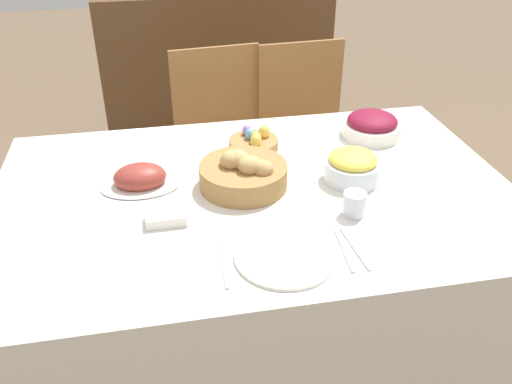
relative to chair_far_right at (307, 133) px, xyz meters
name	(u,v)px	position (x,y,z in m)	size (l,w,h in m)	color
ground_plane	(255,355)	(-0.42, -0.87, -0.50)	(12.00, 12.00, 0.00)	brown
dining_table	(255,281)	(-0.42, -0.87, -0.13)	(1.62, 1.06, 0.75)	silver
chair_far_right	(307,133)	(0.00, 0.00, 0.00)	(0.45, 0.45, 0.91)	olive
chair_far_center	(223,140)	(-0.41, 0.00, 0.00)	(0.46, 0.46, 0.91)	olive
sideboard	(216,70)	(-0.31, 1.02, -0.01)	(1.38, 0.44, 0.98)	brown
bread_basket	(243,173)	(-0.45, -0.84, 0.30)	(0.28, 0.28, 0.13)	#9E7542
egg_basket	(254,142)	(-0.37, -0.59, 0.28)	(0.18, 0.18, 0.08)	#9E7542
ham_platter	(140,178)	(-0.77, -0.78, 0.28)	(0.25, 0.18, 0.08)	silver
pineapple_bowl	(353,167)	(-0.11, -0.87, 0.30)	(0.18, 0.18, 0.10)	silver
beet_salad_bowl	(372,125)	(0.08, -0.57, 0.29)	(0.22, 0.22, 0.09)	silver
dinner_plate	(285,256)	(-0.41, -1.21, 0.25)	(0.27, 0.27, 0.01)	silver
fork	(225,264)	(-0.57, -1.21, 0.25)	(0.02, 0.19, 0.00)	#B7B7BC
knife	(344,249)	(-0.25, -1.21, 0.25)	(0.02, 0.19, 0.00)	#B7B7BC
spoon	(355,248)	(-0.22, -1.21, 0.25)	(0.02, 0.19, 0.00)	#B7B7BC
drinking_cup	(354,204)	(-0.17, -1.06, 0.28)	(0.07, 0.07, 0.07)	silver
butter_dish	(166,218)	(-0.70, -1.00, 0.27)	(0.12, 0.07, 0.03)	silver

